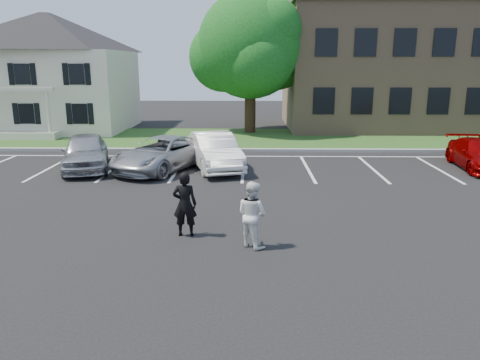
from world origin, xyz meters
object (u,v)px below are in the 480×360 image
car_silver_west (86,152)px  man_white_shirt (252,214)px  tree (252,48)px  house (50,72)px  office_building (446,67)px  car_silver_minivan (162,154)px  car_white_sedan (215,151)px  man_black_suit (185,204)px  car_red_compact (479,155)px

car_silver_west → man_white_shirt: bearing=-66.3°
tree → car_silver_west: (-7.13, -10.85, -4.58)m
house → office_building: bearing=4.3°
car_silver_minivan → car_white_sedan: bearing=33.9°
house → man_black_suit: (11.57, -20.05, -2.97)m
man_white_shirt → car_red_compact: 13.26m
car_white_sedan → car_red_compact: 11.35m
office_building → man_black_suit: 27.13m
office_building → tree: size_ratio=2.55×
man_black_suit → man_white_shirt: bearing=158.5°
tree → car_silver_minivan: (-3.85, -10.91, -4.64)m
man_black_suit → car_silver_west: 9.44m
office_building → car_red_compact: office_building is taller
man_black_suit → house: bearing=-59.5°
man_black_suit → car_silver_minivan: bearing=-75.1°
house → man_black_suit: size_ratio=5.98×
car_red_compact → car_white_sedan: bearing=-174.5°
car_silver_minivan → house: bearing=154.4°
man_black_suit → car_red_compact: man_black_suit is taller
car_silver_west → car_red_compact: car_silver_west is taller
car_red_compact → house: bearing=157.6°
car_silver_minivan → car_silver_west: bearing=-154.5°
tree → man_white_shirt: 19.90m
car_red_compact → man_black_suit: bearing=-139.9°
house → car_red_compact: (23.13, -11.83, -3.20)m
car_silver_minivan → car_white_sedan: 2.23m
car_white_sedan → car_red_compact: bearing=-15.6°
office_building → man_white_shirt: size_ratio=13.45×
man_white_shirt → car_silver_west: size_ratio=0.37×
car_silver_west → car_red_compact: size_ratio=1.04×
car_red_compact → man_white_shirt: bearing=-133.0°
man_white_shirt → car_white_sedan: 8.90m
man_white_shirt → car_silver_minivan: man_white_shirt is taller
house → man_black_suit: bearing=-60.0°
car_silver_west → car_silver_minivan: car_silver_west is taller
house → tree: size_ratio=1.17×
car_silver_west → car_silver_minivan: bearing=-16.8°
office_building → car_silver_west: bearing=-145.5°
tree → man_black_suit: bearing=-95.7°
house → man_black_suit: house is taller
office_building → car_silver_minivan: size_ratio=4.42×
car_silver_west → man_black_suit: bearing=-71.8°
house → office_building: size_ratio=0.46×
car_white_sedan → tree: bearing=64.8°
house → car_white_sedan: house is taller
house → car_silver_minivan: (9.58, -12.29, -3.13)m
man_white_shirt → car_white_sedan: size_ratio=0.36×
office_building → tree: tree is taller
man_black_suit → car_white_sedan: bearing=-91.0°
car_silver_minivan → car_red_compact: size_ratio=1.17×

